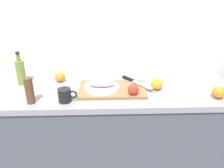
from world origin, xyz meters
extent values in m
cube|color=silver|center=(0.00, 0.33, 1.25)|extent=(3.20, 0.05, 2.50)
cube|color=#4C5159|center=(0.00, 0.00, 0.43)|extent=(2.00, 0.58, 0.86)
cube|color=gray|center=(0.00, 0.00, 0.88)|extent=(2.00, 0.60, 0.04)
cube|color=olive|center=(0.11, -0.04, 0.91)|extent=(0.46, 0.29, 0.02)
cylinder|color=white|center=(0.04, -0.05, 0.93)|extent=(0.25, 0.25, 0.01)
ellipsoid|color=tan|center=(0.04, -0.05, 0.95)|extent=(0.18, 0.08, 0.04)
cube|color=silver|center=(0.33, -0.02, 0.93)|extent=(0.14, 0.16, 0.00)
cube|color=black|center=(0.24, 0.10, 0.93)|extent=(0.09, 0.10, 0.02)
sphere|color=red|center=(0.24, -0.15, 0.96)|extent=(0.07, 0.07, 0.07)
cylinder|color=olive|center=(-0.56, 0.09, 0.99)|extent=(0.06, 0.06, 0.18)
cylinder|color=olive|center=(-0.56, 0.09, 1.11)|extent=(0.03, 0.03, 0.05)
cylinder|color=black|center=(-0.56, 0.09, 1.14)|extent=(0.03, 0.03, 0.02)
cylinder|color=black|center=(-0.20, -0.20, 0.94)|extent=(0.08, 0.08, 0.09)
torus|color=black|center=(-0.14, -0.20, 0.95)|extent=(0.06, 0.01, 0.06)
sphere|color=orange|center=(0.43, -0.04, 0.94)|extent=(0.08, 0.08, 0.08)
sphere|color=orange|center=(-0.29, 0.13, 0.94)|extent=(0.08, 0.08, 0.08)
sphere|color=orange|center=(0.80, -0.18, 0.94)|extent=(0.08, 0.08, 0.08)
cylinder|color=brown|center=(-0.41, -0.21, 0.99)|extent=(0.05, 0.05, 0.17)
camera|label=1|loc=(0.06, -1.47, 1.59)|focal=35.86mm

